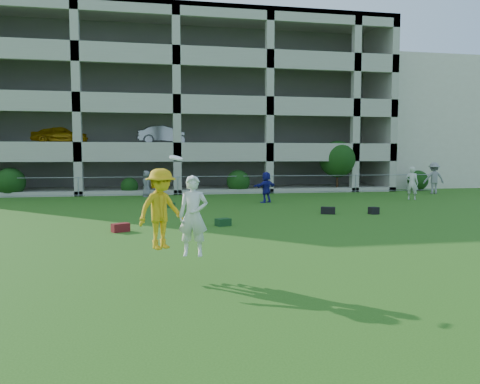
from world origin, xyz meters
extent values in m
plane|color=#235114|center=(0.00, 0.00, 0.00)|extent=(100.00, 100.00, 0.00)
cube|color=beige|center=(23.00, 28.00, 5.00)|extent=(16.00, 14.00, 10.00)
imported|color=slate|center=(-1.91, 17.98, 0.79)|extent=(0.70, 0.88, 1.58)
imported|color=navy|center=(4.32, 13.30, 0.81)|extent=(1.54, 1.19, 1.63)
imported|color=silver|center=(12.79, 13.34, 0.93)|extent=(0.80, 0.78, 1.86)
imported|color=gray|center=(16.44, 16.84, 1.01)|extent=(1.43, 1.00, 2.03)
cube|color=#5D1610|center=(-2.65, 4.93, 0.14)|extent=(0.63, 0.52, 0.28)
cube|color=black|center=(-0.36, 6.07, 0.11)|extent=(0.41, 0.26, 0.22)
cube|color=#133312|center=(0.84, 5.60, 0.13)|extent=(0.59, 0.50, 0.26)
cube|color=black|center=(7.63, 7.67, 0.15)|extent=(0.40, 0.40, 0.30)
cube|color=black|center=(5.74, 8.08, 0.15)|extent=(0.67, 0.52, 0.30)
cube|color=#14381D|center=(-0.81, 11.75, 0.12)|extent=(0.56, 0.57, 0.25)
imported|color=gold|center=(-1.46, -1.07, 1.41)|extent=(1.22, 1.10, 1.64)
imported|color=silver|center=(-0.82, -1.24, 1.27)|extent=(0.67, 0.52, 1.64)
cylinder|color=white|center=(-1.14, -1.03, 2.44)|extent=(0.28, 0.27, 0.15)
cube|color=#9E998C|center=(0.00, 32.75, 6.00)|extent=(30.00, 0.50, 12.00)
cube|color=#9E998C|center=(14.75, 26.00, 6.00)|extent=(0.50, 14.00, 12.00)
cube|color=#9E998C|center=(0.00, 26.00, 11.85)|extent=(30.00, 14.00, 0.30)
cube|color=#9E998C|center=(0.00, 26.00, 0.15)|extent=(30.00, 14.00, 0.30)
cube|color=#9E998C|center=(0.00, 26.00, 3.15)|extent=(30.00, 14.00, 0.30)
cube|color=#9E998C|center=(0.00, 26.00, 6.15)|extent=(30.00, 14.00, 0.30)
cube|color=#9E998C|center=(0.00, 26.00, 9.15)|extent=(30.00, 14.00, 0.30)
cube|color=#9E998C|center=(0.00, 19.15, 2.55)|extent=(30.00, 0.30, 0.90)
cube|color=#9E998C|center=(0.00, 19.15, 5.55)|extent=(30.00, 0.30, 0.90)
cube|color=#9E998C|center=(0.00, 19.15, 8.55)|extent=(30.00, 0.30, 0.90)
cube|color=#9E998C|center=(0.00, 19.15, 11.55)|extent=(30.00, 0.30, 0.90)
cube|color=#9E998C|center=(-6.00, 19.25, 6.00)|extent=(0.50, 0.50, 12.00)
cube|color=#9E998C|center=(0.00, 19.25, 6.00)|extent=(0.50, 0.50, 12.00)
cube|color=#9E998C|center=(6.00, 19.25, 6.00)|extent=(0.50, 0.50, 12.00)
cube|color=#9E998C|center=(12.00, 19.25, 6.00)|extent=(0.50, 0.50, 12.00)
cube|color=#605E59|center=(0.00, 28.00, 6.00)|extent=(29.00, 9.00, 11.60)
imported|color=#F7AC0D|center=(-7.79, 24.00, 3.96)|extent=(3.95, 1.76, 1.32)
imported|color=#A8ABAF|center=(-0.67, 24.00, 3.96)|extent=(4.16, 1.94, 1.32)
cylinder|color=gray|center=(-6.00, 19.00, 0.60)|extent=(0.06, 0.06, 1.20)
cylinder|color=gray|center=(0.00, 19.00, 0.60)|extent=(0.06, 0.06, 1.20)
cylinder|color=gray|center=(6.00, 19.00, 0.60)|extent=(0.06, 0.06, 1.20)
cylinder|color=gray|center=(12.00, 19.00, 0.60)|extent=(0.06, 0.06, 1.20)
cylinder|color=gray|center=(18.00, 19.00, 0.60)|extent=(0.06, 0.06, 1.20)
cylinder|color=gray|center=(0.00, 19.00, 1.15)|extent=(36.00, 0.04, 0.04)
cylinder|color=gray|center=(0.00, 19.00, 0.08)|extent=(36.00, 0.04, 0.04)
sphere|color=#163D11|center=(-10.00, 19.60, 0.88)|extent=(1.76, 1.76, 1.76)
sphere|color=#163D11|center=(-3.00, 19.60, 0.55)|extent=(1.10, 1.10, 1.10)
sphere|color=#163D11|center=(4.00, 19.60, 0.77)|extent=(1.54, 1.54, 1.54)
cylinder|color=#382314|center=(11.00, 19.80, 0.98)|extent=(0.16, 0.16, 1.96)
sphere|color=#163D11|center=(11.00, 19.80, 2.24)|extent=(2.52, 2.52, 2.52)
sphere|color=#163D11|center=(17.00, 19.60, 0.72)|extent=(1.43, 1.43, 1.43)
camera|label=1|loc=(-1.64, -10.63, 2.49)|focal=35.00mm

